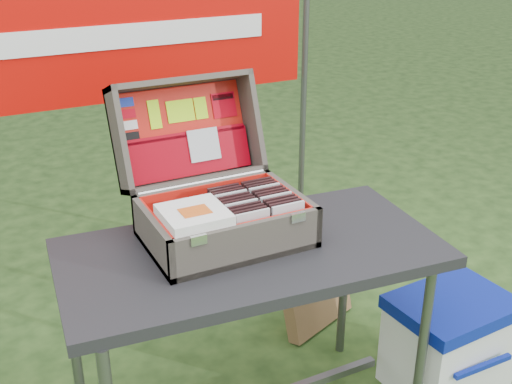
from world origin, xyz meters
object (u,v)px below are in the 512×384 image
suitcase (217,170)px  cooler (448,343)px  table (251,345)px  cardboard_box (315,283)px

suitcase → cooler: bearing=-17.2°
table → cardboard_box: 0.76m
suitcase → cardboard_box: suitcase is taller
table → cardboard_box: (0.56, 0.48, -0.17)m
cooler → cardboard_box: 0.66m
cooler → cardboard_box: cardboard_box is taller
suitcase → cardboard_box: bearing=28.7°
cardboard_box → table: bearing=-160.4°
cooler → suitcase: bearing=159.1°
suitcase → cooler: size_ratio=1.16×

